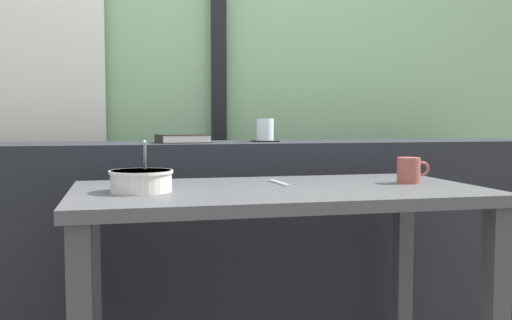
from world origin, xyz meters
name	(u,v)px	position (x,y,z in m)	size (l,w,h in m)	color
outdoor_backdrop	(207,19)	(0.00, 1.11, 1.40)	(4.80, 0.08, 2.80)	#8EBC89
curtain_left_panel	(41,42)	(-0.78, 1.01, 1.25)	(0.56, 0.06, 2.50)	silver
window_divider_post	(219,37)	(0.05, 1.04, 1.30)	(0.07, 0.05, 2.60)	black
dark_console_ledge	(228,238)	(0.00, 0.55, 0.40)	(2.80, 0.40, 0.80)	#23262B
breakfast_table	(278,219)	(0.04, -0.08, 0.59)	(1.25, 0.67, 0.69)	#414145
coaster_square	(265,141)	(0.16, 0.55, 0.81)	(0.10, 0.10, 0.01)	black
juice_glass	(265,131)	(0.16, 0.55, 0.85)	(0.07, 0.07, 0.09)	white
closed_book	(182,139)	(-0.19, 0.52, 0.82)	(0.22, 0.17, 0.03)	black
soup_bowl	(141,181)	(-0.37, -0.10, 0.72)	(0.19, 0.19, 0.15)	silver
fork_utensil	(279,183)	(0.07, 0.02, 0.69)	(0.02, 0.17, 0.01)	silver
ceramic_mug	(409,170)	(0.50, -0.06, 0.73)	(0.11, 0.08, 0.08)	#9E4C42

